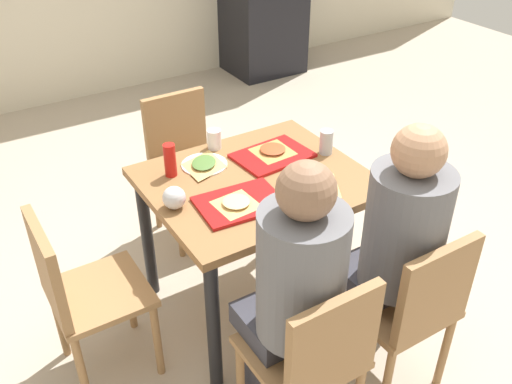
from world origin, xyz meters
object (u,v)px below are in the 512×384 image
(person_in_red, at_px, (295,283))
(person_in_brown_jacket, at_px, (396,239))
(main_table, at_px, (256,198))
(tray_red_far, at_px, (272,156))
(tray_red_near, at_px, (240,203))
(plastic_cup_b, at_px, (306,205))
(pizza_slice_b, at_px, (273,150))
(pizza_slice_c, at_px, (204,164))
(pizza_slice_a, at_px, (236,203))
(foil_bundle, at_px, (174,198))
(chair_left_end, at_px, (78,290))
(paper_plate_center, at_px, (204,164))
(pizza_slice_d, at_px, (317,188))
(condiment_bottle, at_px, (170,160))
(chair_near_right, at_px, (412,305))
(chair_far_side, at_px, (184,155))
(paper_plate_near_edge, at_px, (312,191))
(soda_can, at_px, (326,142))
(chair_near_left, at_px, (314,355))
(plastic_cup_a, at_px, (214,139))

(person_in_red, bearing_deg, person_in_brown_jacket, 0.00)
(main_table, relative_size, tray_red_far, 2.74)
(tray_red_near, bearing_deg, plastic_cup_b, -46.74)
(pizza_slice_b, height_order, pizza_slice_c, pizza_slice_b)
(pizza_slice_a, height_order, foil_bundle, foil_bundle)
(chair_left_end, height_order, paper_plate_center, chair_left_end)
(chair_left_end, relative_size, person_in_brown_jacket, 0.68)
(chair_left_end, bearing_deg, pizza_slice_d, -12.62)
(pizza_slice_b, bearing_deg, main_table, -142.03)
(pizza_slice_a, height_order, condiment_bottle, condiment_bottle)
(chair_near_right, relative_size, chair_left_end, 1.00)
(pizza_slice_a, distance_m, condiment_bottle, 0.41)
(tray_red_near, bearing_deg, chair_far_side, 79.69)
(person_in_red, height_order, pizza_slice_c, person_in_red)
(plastic_cup_b, bearing_deg, pizza_slice_b, 72.05)
(pizza_slice_a, height_order, plastic_cup_b, plastic_cup_b)
(paper_plate_near_edge, distance_m, pizza_slice_b, 0.38)
(person_in_brown_jacket, relative_size, condiment_bottle, 7.92)
(chair_far_side, relative_size, paper_plate_near_edge, 3.90)
(chair_left_end, xyz_separation_m, person_in_brown_jacket, (1.12, -0.66, 0.25))
(paper_plate_near_edge, xyz_separation_m, soda_can, (0.27, 0.25, 0.06))
(foil_bundle, bearing_deg, pizza_slice_a, -32.01)
(chair_near_right, relative_size, person_in_brown_jacket, 0.68)
(chair_near_left, distance_m, person_in_brown_jacket, 0.57)
(chair_left_end, distance_m, tray_red_far, 1.09)
(pizza_slice_c, distance_m, plastic_cup_a, 0.19)
(pizza_slice_b, xyz_separation_m, condiment_bottle, (-0.51, 0.08, 0.06))
(plastic_cup_b, distance_m, condiment_bottle, 0.68)
(tray_red_far, relative_size, pizza_slice_d, 1.27)
(person_in_brown_jacket, height_order, paper_plate_near_edge, person_in_brown_jacket)
(person_in_brown_jacket, bearing_deg, chair_far_side, 99.56)
(plastic_cup_b, bearing_deg, pizza_slice_d, 39.14)
(soda_can, xyz_separation_m, condiment_bottle, (-0.74, 0.21, 0.02))
(chair_near_left, relative_size, person_in_red, 0.68)
(person_in_red, distance_m, condiment_bottle, 0.90)
(chair_far_side, height_order, paper_plate_center, chair_far_side)
(pizza_slice_c, bearing_deg, chair_left_end, -163.15)
(tray_red_near, relative_size, plastic_cup_b, 3.60)
(chair_near_left, distance_m, chair_left_end, 1.02)
(pizza_slice_a, relative_size, plastic_cup_b, 2.42)
(soda_can, xyz_separation_m, foil_bundle, (-0.84, -0.04, -0.01))
(plastic_cup_b, bearing_deg, tray_red_far, 72.94)
(paper_plate_center, bearing_deg, pizza_slice_b, -14.10)
(tray_red_far, height_order, pizza_slice_b, pizza_slice_b)
(tray_red_far, distance_m, plastic_cup_b, 0.51)
(paper_plate_near_edge, distance_m, pizza_slice_c, 0.54)
(plastic_cup_b, bearing_deg, chair_near_left, -121.31)
(condiment_bottle, bearing_deg, pizza_slice_d, -43.30)
(chair_left_end, distance_m, pizza_slice_b, 1.11)
(pizza_slice_c, relative_size, condiment_bottle, 1.68)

